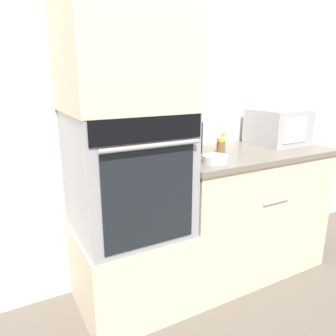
{
  "coord_description": "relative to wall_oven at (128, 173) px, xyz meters",
  "views": [
    {
      "loc": [
        -1.0,
        -1.41,
        1.43
      ],
      "look_at": [
        -0.1,
        0.21,
        0.91
      ],
      "focal_mm": 35.0,
      "sensor_mm": 36.0,
      "label": 1
    }
  ],
  "objects": [
    {
      "name": "wall_back",
      "position": [
        0.32,
        0.33,
        0.36
      ],
      "size": [
        8.0,
        0.05,
        2.5
      ],
      "color": "silver",
      "rests_on": "ground_plane"
    },
    {
      "name": "oven_cabinet_upper",
      "position": [
        -0.0,
        0.0,
        0.76
      ],
      "size": [
        0.64,
        0.6,
        0.8
      ],
      "color": "beige",
      "rests_on": "wall_oven"
    },
    {
      "name": "bowl",
      "position": [
        0.51,
        -0.17,
        0.06
      ],
      "size": [
        0.16,
        0.16,
        0.05
      ],
      "color": "silver",
      "rests_on": "counter_unit"
    },
    {
      "name": "oven_cabinet_base",
      "position": [
        -0.0,
        0.0,
        -0.62
      ],
      "size": [
        0.64,
        0.6,
        0.53
      ],
      "color": "beige",
      "rests_on": "ground_plane"
    },
    {
      "name": "condiment_jar_mid",
      "position": [
        0.88,
        0.22,
        0.08
      ],
      "size": [
        0.04,
        0.04,
        0.1
      ],
      "color": "silver",
      "rests_on": "counter_unit"
    },
    {
      "name": "condiment_jar_near",
      "position": [
        0.39,
        0.05,
        0.07
      ],
      "size": [
        0.06,
        0.06,
        0.08
      ],
      "color": "silver",
      "rests_on": "counter_unit"
    },
    {
      "name": "ground_plane",
      "position": [
        0.32,
        -0.3,
        -0.89
      ],
      "size": [
        12.0,
        12.0,
        0.0
      ],
      "primitive_type": "plane",
      "color": "#6B6056"
    },
    {
      "name": "knife_block",
      "position": [
        0.52,
        0.16,
        0.14
      ],
      "size": [
        0.12,
        0.15,
        0.26
      ],
      "color": "black",
      "rests_on": "counter_unit"
    },
    {
      "name": "microwave",
      "position": [
        1.26,
        0.07,
        0.17
      ],
      "size": [
        0.37,
        0.37,
        0.27
      ],
      "color": "#B2B5BA",
      "rests_on": "counter_unit"
    },
    {
      "name": "counter_unit",
      "position": [
        0.91,
        0.0,
        -0.42
      ],
      "size": [
        1.19,
        0.63,
        0.92
      ],
      "color": "beige",
      "rests_on": "ground_plane"
    },
    {
      "name": "wall_oven",
      "position": [
        0.0,
        0.0,
        0.0
      ],
      "size": [
        0.62,
        0.64,
        0.72
      ],
      "color": "#9EA0A5",
      "rests_on": "oven_cabinet_base"
    },
    {
      "name": "condiment_jar_far",
      "position": [
        0.7,
        0.03,
        0.09
      ],
      "size": [
        0.06,
        0.06,
        0.1
      ],
      "color": "brown",
      "rests_on": "counter_unit"
    }
  ]
}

